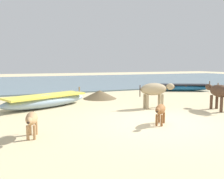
# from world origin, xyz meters

# --- Properties ---
(ground) EXTENTS (80.00, 80.00, 0.00)m
(ground) POSITION_xyz_m (0.00, 0.00, 0.00)
(ground) COLOR beige
(sea_water) EXTENTS (60.00, 20.00, 0.08)m
(sea_water) POSITION_xyz_m (0.00, 17.73, 0.04)
(sea_water) COLOR slate
(sea_water) RESTS_ON ground
(fishing_boat_0) EXTENTS (3.77, 2.43, 0.70)m
(fishing_boat_0) POSITION_xyz_m (-2.81, 3.78, 0.27)
(fishing_boat_0) COLOR #8CA5B7
(fishing_boat_0) RESTS_ON ground
(fishing_boat_2) EXTENTS (4.17, 2.63, 0.64)m
(fishing_boat_2) POSITION_xyz_m (5.93, 6.33, 0.24)
(fishing_boat_2) COLOR #1E669E
(fishing_boat_2) RESTS_ON ground
(cow_adult_dark) EXTENTS (0.67, 1.47, 0.96)m
(cow_adult_dark) POSITION_xyz_m (3.08, 0.67, 0.69)
(cow_adult_dark) COLOR #4C3323
(cow_adult_dark) RESTS_ON ground
(calf_near_tan) EXTENTS (0.38, 0.92, 0.60)m
(calf_near_tan) POSITION_xyz_m (-3.60, -0.03, 0.43)
(calf_near_tan) COLOR tan
(calf_near_tan) RESTS_ON ground
(calf_far_brown) EXTENTS (0.74, 0.74, 0.58)m
(calf_far_brown) POSITION_xyz_m (-0.15, -0.24, 0.42)
(calf_far_brown) COLOR brown
(calf_far_brown) RESTS_ON ground
(cow_second_adult_dun) EXTENTS (1.54, 0.55, 0.99)m
(cow_second_adult_dun) POSITION_xyz_m (1.09, 1.92, 0.72)
(cow_second_adult_dun) COLOR tan
(cow_second_adult_dun) RESTS_ON ground
(debris_pile_1) EXTENTS (2.36, 2.36, 0.43)m
(debris_pile_1) POSITION_xyz_m (-0.04, 5.16, 0.21)
(debris_pile_1) COLOR brown
(debris_pile_1) RESTS_ON ground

